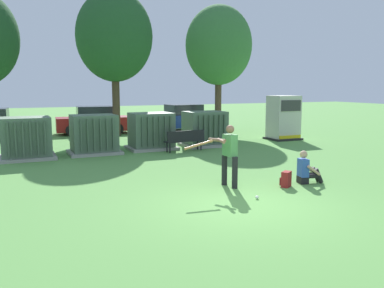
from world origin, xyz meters
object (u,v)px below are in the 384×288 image
at_px(transformer_mid_west, 94,135).
at_px(transformer_east, 205,129).
at_px(batter, 228,153).
at_px(transformer_west, 26,139).
at_px(backpack, 286,179).
at_px(parked_car_left_of_center, 94,121).
at_px(generator_enclosure, 283,118).
at_px(sports_ball, 257,197).
at_px(parked_car_right_of_center, 182,118).
at_px(transformer_mid_east, 151,132).
at_px(park_bench, 185,139).
at_px(seated_spectator, 306,170).

distance_m(transformer_mid_west, transformer_east, 5.18).
bearing_deg(transformer_mid_west, batter, -72.17).
bearing_deg(transformer_west, backpack, -50.21).
relative_size(backpack, parked_car_left_of_center, 0.10).
xyz_separation_m(backpack, parked_car_left_of_center, (-2.46, 15.19, 0.54)).
bearing_deg(generator_enclosure, transformer_east, -175.18).
height_order(generator_enclosure, sports_ball, generator_enclosure).
relative_size(transformer_mid_west, backpack, 4.77).
bearing_deg(parked_car_right_of_center, backpack, -101.82).
bearing_deg(generator_enclosure, transformer_west, -176.79).
height_order(transformer_mid_west, parked_car_left_of_center, same).
distance_m(transformer_mid_east, sports_ball, 8.90).
xyz_separation_m(transformer_east, backpack, (-1.36, -8.05, -0.57)).
bearing_deg(sports_ball, backpack, 27.28).
distance_m(transformer_mid_east, transformer_east, 2.61).
bearing_deg(backpack, park_bench, 91.21).
relative_size(transformer_mid_east, seated_spectator, 2.18).
distance_m(transformer_west, park_bench, 6.37).
relative_size(transformer_mid_east, park_bench, 1.15).
relative_size(transformer_mid_west, parked_car_left_of_center, 0.49).
xyz_separation_m(batter, parked_car_left_of_center, (-0.97, 14.52, -0.22)).
bearing_deg(parked_car_right_of_center, transformer_east, -104.31).
distance_m(batter, parked_car_right_of_center, 15.15).
distance_m(transformer_west, batter, 8.64).
height_order(transformer_mid_east, parked_car_left_of_center, same).
relative_size(transformer_west, parked_car_right_of_center, 0.49).
bearing_deg(backpack, parked_car_left_of_center, 99.20).
bearing_deg(backpack, generator_enclosure, 54.02).
bearing_deg(parked_car_right_of_center, batter, -107.85).
distance_m(transformer_mid_east, seated_spectator, 8.27).
bearing_deg(parked_car_left_of_center, batter, -86.16).
bearing_deg(park_bench, transformer_mid_east, 131.44).
bearing_deg(parked_car_right_of_center, sports_ball, -106.16).
distance_m(backpack, parked_car_left_of_center, 15.40).
height_order(transformer_mid_west, generator_enclosure, generator_enclosure).
relative_size(generator_enclosure, sports_ball, 25.56).
distance_m(batter, seated_spectator, 2.44).
relative_size(transformer_mid_west, transformer_mid_east, 1.00).
distance_m(transformer_east, backpack, 8.18).
distance_m(transformer_east, parked_car_left_of_center, 8.10).
bearing_deg(transformer_east, seated_spectator, -93.93).
bearing_deg(parked_car_left_of_center, generator_enclosure, -38.10).
distance_m(transformer_west, transformer_mid_west, 2.64).
height_order(sports_ball, parked_car_right_of_center, parked_car_right_of_center).
distance_m(transformer_mid_east, backpack, 8.25).
height_order(transformer_west, seated_spectator, transformer_west).
xyz_separation_m(transformer_mid_west, sports_ball, (2.39, -8.66, -0.74)).
height_order(transformer_east, parked_car_left_of_center, same).
relative_size(transformer_mid_east, parked_car_left_of_center, 0.49).
xyz_separation_m(batter, parked_car_right_of_center, (4.64, 14.42, -0.22)).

